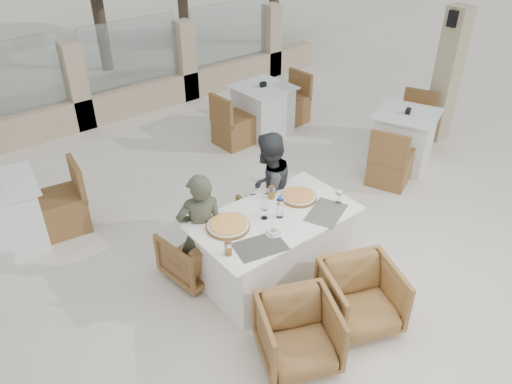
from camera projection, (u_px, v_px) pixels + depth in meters
ground at (273, 287)px, 5.07m from camera, size 80.00×80.00×0.00m
perimeter_wall_far at (76, 80)px, 7.78m from camera, size 10.00×0.34×1.60m
lantern_pillar at (447, 76)px, 7.38m from camera, size 0.34×0.34×2.00m
dining_table at (275, 248)px, 4.99m from camera, size 1.60×0.90×0.77m
placemat_near_left at (260, 246)px, 4.40m from camera, size 0.51×0.39×0.00m
placemat_near_right at (326, 213)px, 4.84m from camera, size 0.53×0.46×0.00m
pizza_left at (228, 225)px, 4.62m from camera, size 0.48×0.48×0.05m
pizza_right at (299, 196)px, 5.03m from camera, size 0.44×0.44×0.05m
water_bottle at (280, 207)px, 4.72m from camera, size 0.08×0.08×0.23m
wine_glass_centre at (264, 210)px, 4.71m from camera, size 0.09×0.09×0.18m
wine_glass_corner at (339, 195)px, 4.93m from camera, size 0.08×0.08×0.18m
beer_glass_left at (228, 249)px, 4.28m from camera, size 0.07×0.07×0.13m
beer_glass_right at (272, 192)px, 5.02m from camera, size 0.08×0.08×0.14m
olive_dish at (274, 232)px, 4.55m from camera, size 0.14×0.14×0.04m
armchair_far_left at (195, 253)px, 5.10m from camera, size 0.66×0.67×0.54m
armchair_far_right at (274, 220)px, 5.54m from camera, size 0.70×0.71×0.59m
armchair_near_left at (298, 334)px, 4.18m from camera, size 0.85×0.85×0.59m
armchair_near_right at (361, 297)px, 4.53m from camera, size 0.86×0.87×0.61m
diner_left at (201, 231)px, 4.81m from camera, size 0.54×0.45×1.27m
diner_right at (268, 191)px, 5.35m from camera, size 0.74×0.62×1.34m
bg_table_a at (4, 216)px, 5.45m from camera, size 1.74×1.04×0.77m
bg_table_b at (263, 110)px, 7.85m from camera, size 1.68×0.91×0.77m
bg_table_c at (403, 139)px, 7.01m from camera, size 1.83×1.39×0.77m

